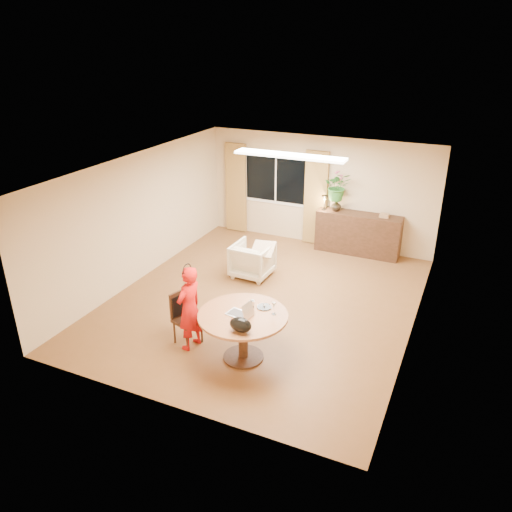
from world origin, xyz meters
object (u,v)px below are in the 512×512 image
at_px(dining_chair, 187,319).
at_px(child, 189,308).
at_px(armchair, 253,260).
at_px(sideboard, 358,234).
at_px(dining_table, 243,324).

relative_size(dining_chair, child, 0.62).
relative_size(armchair, sideboard, 0.42).
height_order(dining_chair, sideboard, sideboard).
height_order(dining_table, sideboard, sideboard).
bearing_deg(dining_table, sideboard, 82.79).
bearing_deg(dining_chair, armchair, 109.76).
bearing_deg(dining_chair, dining_table, 17.44).
distance_m(dining_table, sideboard, 4.87).
bearing_deg(armchair, dining_chair, 93.60).
bearing_deg(dining_table, armchair, 111.96).
bearing_deg(child, dining_table, 103.49).
distance_m(child, sideboard, 5.13).
bearing_deg(dining_table, child, -175.95).
distance_m(dining_chair, child, 0.30).
distance_m(dining_table, dining_chair, 1.03).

